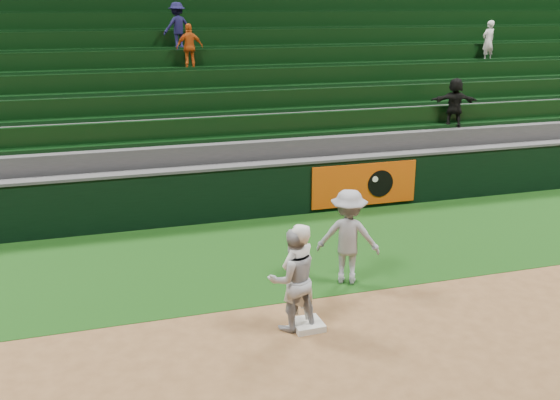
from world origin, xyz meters
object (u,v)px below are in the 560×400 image
Objects in this scene: baserunner at (293,279)px; base_coach at (348,237)px; first_baseman at (298,277)px; first_base at (307,325)px.

base_coach reaches higher than baserunner.
base_coach reaches higher than first_baseman.
first_baseman is 0.99× the size of base_coach.
base_coach is (1.39, 1.25, 0.05)m from baserunner.
first_baseman reaches higher than baserunner.
first_baseman is 1.84m from base_coach.
first_base is 0.26× the size of base_coach.
baserunner is at bearing 159.95° from first_base.
first_base is at bearing 73.92° from base_coach.
baserunner is (-0.21, 0.08, 0.74)m from first_base.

